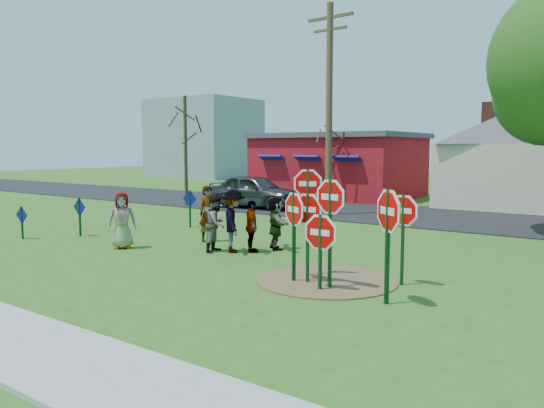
{
  "coord_description": "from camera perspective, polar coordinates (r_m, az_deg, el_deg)",
  "views": [
    {
      "loc": [
        10.34,
        -11.28,
        2.98
      ],
      "look_at": [
        1.44,
        1.15,
        1.38
      ],
      "focal_mm": 35.0,
      "sensor_mm": 36.0,
      "label": 1
    }
  ],
  "objects": [
    {
      "name": "stop_sign_g",
      "position": [
        11.68,
        3.88,
        -1.46
      ],
      "size": [
        0.97,
        0.07,
        2.13
      ],
      "rotation": [
        0.0,
        0.0,
        0.02
      ],
      "color": "#103D18",
      "rests_on": "ground"
    },
    {
      "name": "blue_diamond_d",
      "position": [
        20.22,
        -8.83,
        -0.01
      ],
      "size": [
        0.66,
        0.07,
        1.43
      ],
      "rotation": [
        0.0,
        0.0,
        0.08
      ],
      "color": "#103D18",
      "rests_on": "ground"
    },
    {
      "name": "stop_sign_d",
      "position": [
        11.82,
        13.94,
        -1.4
      ],
      "size": [
        0.93,
        0.14,
        2.11
      ],
      "rotation": [
        0.0,
        0.0,
        -0.13
      ],
      "color": "#103D18",
      "rests_on": "ground"
    },
    {
      "name": "suv",
      "position": [
        26.38,
        -1.87,
        1.4
      ],
      "size": [
        4.99,
        2.28,
        1.66
      ],
      "primitive_type": "imported",
      "rotation": [
        0.0,
        0.0,
        1.64
      ],
      "color": "#2C2C31",
      "rests_on": "road"
    },
    {
      "name": "dirt_patch",
      "position": [
        12.19,
        5.86,
        -8.13
      ],
      "size": [
        3.2,
        3.2,
        0.03
      ],
      "primitive_type": "cylinder",
      "color": "brown",
      "rests_on": "ground"
    },
    {
      "name": "blue_diamond_c",
      "position": [
        19.99,
        -16.22,
        -1.02
      ],
      "size": [
        0.61,
        0.13,
        1.03
      ],
      "rotation": [
        0.0,
        0.0,
        -0.18
      ],
      "color": "#103D18",
      "rests_on": "ground"
    },
    {
      "name": "person_c",
      "position": [
        15.44,
        -6.02,
        -2.12
      ],
      "size": [
        0.8,
        0.92,
        1.62
      ],
      "primitive_type": "imported",
      "rotation": [
        0.0,
        0.0,
        1.84
      ],
      "color": "brown",
      "rests_on": "ground"
    },
    {
      "name": "stop_sign_f",
      "position": [
        10.28,
        12.38,
        -1.55
      ],
      "size": [
        0.93,
        0.7,
        2.38
      ],
      "rotation": [
        0.0,
        0.0,
        -0.64
      ],
      "color": "#103D18",
      "rests_on": "ground"
    },
    {
      "name": "stop_sign_e",
      "position": [
        11.13,
        5.22,
        -3.56
      ],
      "size": [
        1.04,
        0.07,
        1.76
      ],
      "rotation": [
        0.0,
        0.0,
        0.01
      ],
      "color": "#103D18",
      "rests_on": "ground"
    },
    {
      "name": "stop_sign_b",
      "position": [
        12.29,
        3.86,
        1.03
      ],
      "size": [
        0.87,
        0.34,
        2.63
      ],
      "rotation": [
        0.0,
        0.0,
        0.36
      ],
      "color": "#103D18",
      "rests_on": "ground"
    },
    {
      "name": "person_f",
      "position": [
        15.68,
        0.42,
        -2.07
      ],
      "size": [
        1.39,
        1.32,
        1.57
      ],
      "primitive_type": "imported",
      "rotation": [
        0.0,
        0.0,
        2.41
      ],
      "color": "#1B5023",
      "rests_on": "ground"
    },
    {
      "name": "red_building",
      "position": [
        33.3,
        7.2,
        4.2
      ],
      "size": [
        9.4,
        7.69,
        3.9
      ],
      "color": "maroon",
      "rests_on": "ground"
    },
    {
      "name": "bare_tree_east",
      "position": [
        28.83,
        6.29,
        5.78
      ],
      "size": [
        1.8,
        1.8,
        4.47
      ],
      "color": "#382819",
      "rests_on": "ground"
    },
    {
      "name": "cream_house",
      "position": [
        29.68,
        26.34,
        5.27
      ],
      "size": [
        9.4,
        9.4,
        6.5
      ],
      "color": "beige",
      "rests_on": "ground"
    },
    {
      "name": "blue_diamond_a",
      "position": [
        19.34,
        -25.31,
        -1.44
      ],
      "size": [
        0.6,
        0.06,
        1.1
      ],
      "rotation": [
        0.0,
        0.0,
        0.08
      ],
      "color": "#103D18",
      "rests_on": "ground"
    },
    {
      "name": "person_a",
      "position": [
        16.43,
        -15.83,
        -1.7
      ],
      "size": [
        0.94,
        0.98,
        1.69
      ],
      "primitive_type": "imported",
      "rotation": [
        0.0,
        0.0,
        0.89
      ],
      "color": "#444D8F",
      "rests_on": "ground"
    },
    {
      "name": "ground",
      "position": [
        15.59,
        -6.82,
        -5.07
      ],
      "size": [
        120.0,
        120.0,
        0.0
      ],
      "primitive_type": "plane",
      "color": "#2B5A19",
      "rests_on": "ground"
    },
    {
      "name": "person_e",
      "position": [
        15.2,
        -2.21,
        -2.45
      ],
      "size": [
        0.9,
        0.86,
        1.5
      ],
      "primitive_type": "imported",
      "rotation": [
        0.0,
        0.0,
        2.4
      ],
      "color": "#482B51",
      "rests_on": "ground"
    },
    {
      "name": "person_b",
      "position": [
        17.07,
        -6.86,
        -1.06
      ],
      "size": [
        0.65,
        0.77,
        1.79
      ],
      "primitive_type": "imported",
      "rotation": [
        0.0,
        0.0,
        1.16
      ],
      "color": "#1F7572",
      "rests_on": "ground"
    },
    {
      "name": "stop_sign_c",
      "position": [
        11.22,
        6.29,
        -0.46
      ],
      "size": [
        1.01,
        0.19,
        2.48
      ],
      "rotation": [
        0.0,
        0.0,
        -0.17
      ],
      "color": "#103D18",
      "rests_on": "ground"
    },
    {
      "name": "road",
      "position": [
        25.19,
        11.11,
        -0.87
      ],
      "size": [
        120.0,
        7.5,
        0.04
      ],
      "primitive_type": "cube",
      "color": "black",
      "rests_on": "ground"
    },
    {
      "name": "utility_pole",
      "position": [
        23.74,
        6.17,
        10.49
      ],
      "size": [
        2.26,
        0.29,
        9.23
      ],
      "rotation": [
        0.0,
        0.0,
        -0.05
      ],
      "color": "#4C3823",
      "rests_on": "ground"
    },
    {
      "name": "distant_building",
      "position": [
        56.35,
        -7.33,
        6.99
      ],
      "size": [
        10.0,
        8.0,
        8.0
      ],
      "primitive_type": "cube",
      "color": "#8C939E",
      "rests_on": "ground"
    },
    {
      "name": "stop_sign_a",
      "position": [
        11.76,
        2.38,
        -1.4
      ],
      "size": [
        0.94,
        0.47,
        2.16
      ],
      "rotation": [
        0.0,
        0.0,
        -0.45
      ],
      "color": "#103D18",
      "rests_on": "ground"
    },
    {
      "name": "blue_diamond_b",
      "position": [
        19.15,
        -19.99,
        -0.84
      ],
      "size": [
        0.65,
        0.06,
        1.33
      ],
      "rotation": [
        0.0,
        0.0,
        0.0
      ],
      "color": "#103D18",
      "rests_on": "ground"
    },
    {
      "name": "person_d",
      "position": [
        15.24,
        -4.18,
        -1.85
      ],
      "size": [
        1.28,
        1.32,
        1.81
      ],
      "primitive_type": "imported",
      "rotation": [
        0.0,
        0.0,
        2.3
      ],
      "color": "#343539",
      "rests_on": "ground"
    },
    {
      "name": "bare_tree_west",
      "position": [
        27.9,
        -9.3,
        7.33
      ],
      "size": [
        1.8,
        1.8,
        5.67
      ],
      "color": "#382819",
      "rests_on": "ground"
    }
  ]
}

